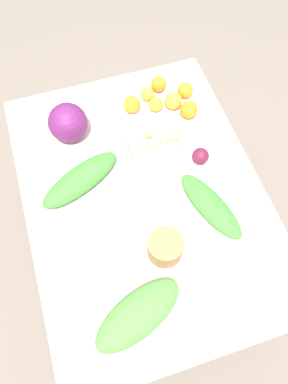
{
  "coord_description": "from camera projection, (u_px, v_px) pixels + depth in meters",
  "views": [
    {
      "loc": [
        -0.69,
        0.22,
        2.18
      ],
      "look_at": [
        0.0,
        0.0,
        0.78
      ],
      "focal_mm": 35.0,
      "sensor_mm": 36.0,
      "label": 1
    }
  ],
  "objects": [
    {
      "name": "ground_plane",
      "position": [
        144.0,
        251.0,
        2.27
      ],
      "size": [
        8.0,
        8.0,
        0.0
      ],
      "primitive_type": "plane",
      "color": "#70665B"
    },
    {
      "name": "orange_6",
      "position": [
        185.0,
        90.0,
        1.81
      ],
      "size": [
        0.08,
        0.08,
        0.08
      ],
      "primitive_type": "sphere",
      "color": "orange",
      "rests_on": "dining_table"
    },
    {
      "name": "orange_3",
      "position": [
        189.0,
        110.0,
        1.75
      ],
      "size": [
        0.08,
        0.08,
        0.08
      ],
      "primitive_type": "sphere",
      "color": "orange",
      "rests_on": "dining_table"
    },
    {
      "name": "orange_5",
      "position": [
        147.0,
        94.0,
        1.81
      ],
      "size": [
        0.07,
        0.07,
        0.07
      ],
      "primitive_type": "sphere",
      "color": "#F9A833",
      "rests_on": "dining_table"
    },
    {
      "name": "dining_table",
      "position": [
        144.0,
        204.0,
        1.68
      ],
      "size": [
        1.37,
        1.0,
        0.76
      ],
      "color": "silver",
      "rests_on": "ground_plane"
    },
    {
      "name": "greens_bunch_kale",
      "position": [
        211.0,
        206.0,
        1.53
      ],
      "size": [
        0.37,
        0.22,
        0.07
      ],
      "primitive_type": "ellipsoid",
      "rotation": [
        0.0,
        0.0,
        0.32
      ],
      "color": "#3D8433",
      "rests_on": "dining_table"
    },
    {
      "name": "orange_4",
      "position": [
        132.0,
        104.0,
        1.77
      ],
      "size": [
        0.08,
        0.08,
        0.08
      ],
      "primitive_type": "sphere",
      "color": "orange",
      "rests_on": "dining_table"
    },
    {
      "name": "orange_1",
      "position": [
        156.0,
        104.0,
        1.78
      ],
      "size": [
        0.07,
        0.07,
        0.07
      ],
      "primitive_type": "sphere",
      "color": "orange",
      "rests_on": "dining_table"
    },
    {
      "name": "paper_bag",
      "position": [
        166.0,
        247.0,
        1.43
      ],
      "size": [
        0.14,
        0.14,
        0.1
      ],
      "primitive_type": "cylinder",
      "color": "#997047",
      "rests_on": "dining_table"
    },
    {
      "name": "greens_bunch_scallion",
      "position": [
        138.0,
        315.0,
        1.32
      ],
      "size": [
        0.28,
        0.39,
        0.09
      ],
      "primitive_type": "ellipsoid",
      "rotation": [
        0.0,
        0.0,
        5.09
      ],
      "color": "#4C933D",
      "rests_on": "dining_table"
    },
    {
      "name": "egg_carton",
      "position": [
        156.0,
        141.0,
        1.67
      ],
      "size": [
        0.13,
        0.26,
        0.09
      ],
      "rotation": [
        0.0,
        0.0,
        1.62
      ],
      "color": "#A8A8A3",
      "rests_on": "dining_table"
    },
    {
      "name": "orange_2",
      "position": [
        159.0,
        84.0,
        1.83
      ],
      "size": [
        0.08,
        0.08,
        0.08
      ],
      "primitive_type": "sphere",
      "color": "orange",
      "rests_on": "dining_table"
    },
    {
      "name": "beet_root",
      "position": [
        200.0,
        156.0,
        1.64
      ],
      "size": [
        0.08,
        0.08,
        0.08
      ],
      "primitive_type": "sphere",
      "color": "#5B1933",
      "rests_on": "dining_table"
    },
    {
      "name": "greens_bunch_beet_tops",
      "position": [
        81.0,
        179.0,
        1.58
      ],
      "size": [
        0.27,
        0.4,
        0.09
      ],
      "primitive_type": "ellipsoid",
      "rotation": [
        0.0,
        0.0,
        5.14
      ],
      "color": "#3D8433",
      "rests_on": "dining_table"
    },
    {
      "name": "orange_0",
      "position": [
        173.0,
        101.0,
        1.78
      ],
      "size": [
        0.08,
        0.08,
        0.08
      ],
      "primitive_type": "sphere",
      "color": "#F9A833",
      "rests_on": "dining_table"
    },
    {
      "name": "cabbage_purple",
      "position": [
        68.0,
        123.0,
        1.66
      ],
      "size": [
        0.18,
        0.18,
        0.18
      ],
      "primitive_type": "sphere",
      "color": "#601E5B",
      "rests_on": "dining_table"
    }
  ]
}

